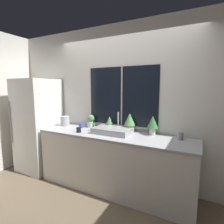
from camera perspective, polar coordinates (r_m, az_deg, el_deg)
ground_plane at (r=2.91m, az=-2.88°, el=-26.51°), size 14.00×14.00×0.00m
wall_back at (r=3.03m, az=3.49°, el=2.36°), size 8.00×0.09×2.70m
wall_left at (r=5.01m, az=-17.29°, el=4.26°), size 0.06×7.00×2.70m
counter at (r=2.92m, az=0.22°, el=-15.95°), size 2.52×0.64×0.92m
refrigerator at (r=3.79m, az=-22.98°, el=-3.97°), size 0.70×0.71×1.81m
sink at (r=2.80m, az=0.16°, el=-6.05°), size 0.60×0.42×0.32m
potted_plant_far_left at (r=3.23m, az=-6.89°, el=-2.96°), size 0.13×0.13×0.23m
potted_plant_center_left at (r=3.03m, az=-0.83°, el=-3.43°), size 0.11×0.11×0.23m
potted_plant_center_right at (r=2.87m, az=5.76°, el=-2.99°), size 0.18×0.18×0.32m
potted_plant_far_right at (r=2.75m, az=13.12°, el=-3.60°), size 0.17×0.17×0.30m
soap_bottle at (r=2.97m, az=-5.96°, el=-4.74°), size 0.05×0.05×0.17m
mug_blue at (r=3.23m, az=-10.06°, el=-4.38°), size 0.08×0.08×0.08m
mug_black at (r=2.91m, az=-10.81°, el=-5.75°), size 0.07×0.07×0.08m
mug_grey at (r=2.65m, az=21.44°, el=-7.32°), size 0.08×0.08×0.10m
kettle at (r=3.46m, az=-15.09°, el=-2.74°), size 0.17×0.17×0.20m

